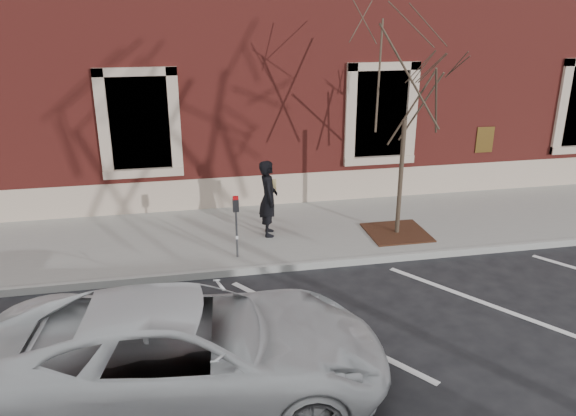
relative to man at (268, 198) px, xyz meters
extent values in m
plane|color=#28282B|center=(0.26, -1.54, -1.01)|extent=(120.00, 120.00, 0.00)
cube|color=gray|center=(0.26, 0.21, -0.94)|extent=(40.00, 3.50, 0.15)
cube|color=#9E9E99|center=(0.26, -1.59, -0.94)|extent=(40.00, 0.12, 0.15)
cube|color=maroon|center=(0.26, 6.21, 2.99)|extent=(40.00, 8.50, 8.00)
cube|color=tan|center=(0.26, 1.99, -0.46)|extent=(40.00, 0.06, 0.80)
cube|color=black|center=(-2.74, 2.11, 1.39)|extent=(1.40, 0.30, 2.20)
cube|color=tan|center=(-2.74, 1.94, 0.19)|extent=(1.90, 0.20, 0.20)
cube|color=black|center=(3.26, 2.11, 1.39)|extent=(1.40, 0.30, 2.20)
cube|color=tan|center=(3.26, 1.94, 0.19)|extent=(1.90, 0.20, 0.20)
imported|color=black|center=(0.00, 0.00, 0.00)|extent=(0.47, 0.66, 1.72)
cylinder|color=#595B60|center=(-0.83, -1.07, -0.36)|extent=(0.04, 0.04, 1.00)
cube|color=black|center=(-0.83, -1.07, 0.27)|extent=(0.12, 0.09, 0.26)
cube|color=#B20B0F|center=(-0.83, -1.07, 0.43)|extent=(0.11, 0.09, 0.06)
cube|color=white|center=(-0.83, -1.11, -0.41)|extent=(0.05, 0.00, 0.07)
cube|color=#452616|center=(2.87, -0.51, -0.84)|extent=(1.33, 1.33, 0.03)
cylinder|color=#4A3A2D|center=(2.87, -0.51, 0.44)|extent=(0.10, 0.10, 2.60)
imported|color=silver|center=(-1.94, -5.12, -0.26)|extent=(5.59, 2.95, 1.50)
camera|label=1|loc=(-1.86, -11.58, 4.08)|focal=35.00mm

